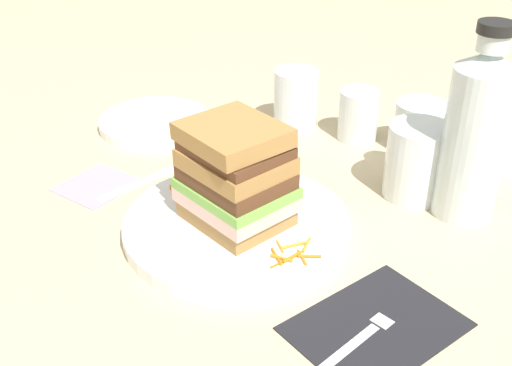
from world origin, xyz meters
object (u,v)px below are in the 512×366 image
empty_tumbler_1 (358,115)px  empty_tumbler_3 (296,99)px  juice_glass (416,166)px  side_plate (155,122)px  napkin_pink (97,185)px  fork (362,335)px  empty_tumbler_0 (419,127)px  water_bottle (476,134)px  empty_tumbler_2 (505,142)px  main_plate (237,226)px  napkin_dark (376,326)px  sandwich (235,176)px  knife (156,175)px

empty_tumbler_1 → empty_tumbler_3: empty_tumbler_3 is taller
juice_glass → side_plate: bearing=-158.5°
napkin_pink → fork: bearing=8.8°
side_plate → empty_tumbler_1: bearing=43.5°
fork → empty_tumbler_0: 0.42m
empty_tumbler_1 → empty_tumbler_3: (-0.09, -0.04, 0.01)m
water_bottle → empty_tumbler_2: water_bottle is taller
fork → empty_tumbler_1: size_ratio=2.13×
main_plate → napkin_dark: size_ratio=1.66×
napkin_dark → fork: fork is taller
fork → empty_tumbler_3: size_ratio=1.77×
side_plate → napkin_pink: (0.11, -0.16, -0.01)m
main_plate → juice_glass: bearing=71.6°
napkin_dark → juice_glass: juice_glass is taller
empty_tumbler_0 → empty_tumbler_3: bearing=-154.1°
sandwich → water_bottle: 0.29m
empty_tumbler_2 → juice_glass: bearing=-100.8°
empty_tumbler_1 → napkin_pink: (-0.12, -0.38, -0.04)m
main_plate → juice_glass: juice_glass is taller
side_plate → napkin_pink: 0.20m
side_plate → napkin_dark: bearing=-7.7°
napkin_dark → juice_glass: 0.27m
main_plate → fork: bearing=-4.2°
sandwich → napkin_dark: size_ratio=0.77×
sandwich → empty_tumbler_2: sandwich is taller
main_plate → napkin_dark: main_plate is taller
knife → side_plate: bearing=148.9°
sandwich → napkin_dark: 0.23m
fork → knife: size_ratio=0.83×
napkin_dark → napkin_pink: size_ratio=1.77×
sandwich → empty_tumbler_3: (-0.18, 0.26, -0.03)m
water_bottle → side_plate: bearing=-159.8°
knife → fork: bearing=-1.5°
fork → water_bottle: (-0.08, 0.27, 0.11)m
sandwich → side_plate: (-0.32, 0.08, -0.07)m
main_plate → empty_tumbler_2: empty_tumbler_2 is taller
sandwich → juice_glass: sandwich is taller
empty_tumbler_3 → side_plate: bearing=-128.3°
side_plate → napkin_pink: side_plate is taller
empty_tumbler_3 → water_bottle: bearing=-1.3°
empty_tumbler_0 → knife: bearing=-116.9°
juice_glass → water_bottle: (0.07, 0.01, 0.07)m
napkin_dark → water_bottle: 0.28m
fork → empty_tumbler_2: bearing=105.2°
empty_tumbler_0 → napkin_dark: bearing=-56.9°
sandwich → empty_tumbler_1: size_ratio=1.61×
juice_glass → water_bottle: 0.10m
fork → empty_tumbler_1: (-0.31, 0.32, 0.03)m
sandwich → fork: 0.23m
knife → water_bottle: bearing=38.3°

